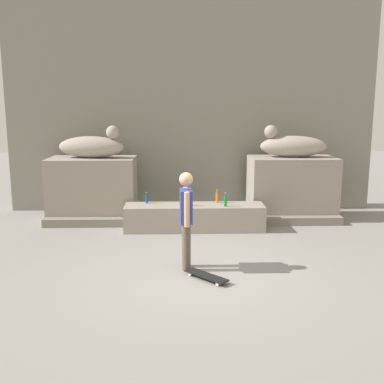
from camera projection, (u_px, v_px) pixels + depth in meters
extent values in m
plane|color=gray|center=(200.00, 271.00, 7.71)|extent=(40.00, 40.00, 0.00)
cube|color=gray|center=(191.00, 90.00, 11.97)|extent=(9.54, 0.60, 6.32)
cube|color=gray|center=(93.00, 189.00, 11.14)|extent=(2.07, 1.18, 1.51)
cube|color=gray|center=(292.00, 187.00, 11.29)|extent=(2.07, 1.18, 1.51)
ellipsoid|color=#9F9688|center=(91.00, 147.00, 10.95)|extent=(1.67, 0.80, 0.52)
sphere|color=#9F9688|center=(113.00, 132.00, 10.82)|extent=(0.32, 0.32, 0.32)
ellipsoid|color=#9F9688|center=(293.00, 146.00, 11.10)|extent=(1.64, 0.70, 0.52)
sphere|color=#9F9688|center=(271.00, 132.00, 11.06)|extent=(0.32, 0.32, 0.32)
cube|color=gray|center=(194.00, 217.00, 10.25)|extent=(3.12, 0.74, 0.57)
cylinder|color=brown|center=(187.00, 247.00, 7.68)|extent=(0.14, 0.14, 0.82)
cylinder|color=brown|center=(186.00, 244.00, 7.88)|extent=(0.14, 0.14, 0.82)
cube|color=#333F99|center=(186.00, 206.00, 7.65)|extent=(0.21, 0.37, 0.56)
sphere|color=tan|center=(186.00, 179.00, 7.56)|extent=(0.23, 0.23, 0.23)
cylinder|color=tan|center=(187.00, 210.00, 7.43)|extent=(0.09, 0.09, 0.58)
cylinder|color=tan|center=(185.00, 204.00, 7.87)|extent=(0.09, 0.09, 0.58)
cube|color=black|center=(206.00, 276.00, 7.34)|extent=(0.70, 0.71, 0.02)
cylinder|color=white|center=(190.00, 274.00, 7.50)|extent=(0.06, 0.06, 0.06)
cylinder|color=white|center=(196.00, 272.00, 7.60)|extent=(0.06, 0.06, 0.06)
cylinder|color=white|center=(218.00, 284.00, 7.09)|extent=(0.06, 0.06, 0.06)
cylinder|color=white|center=(223.00, 282.00, 7.19)|extent=(0.06, 0.06, 0.06)
cylinder|color=silver|center=(186.00, 200.00, 10.09)|extent=(0.06, 0.06, 0.25)
cylinder|color=silver|center=(186.00, 193.00, 10.06)|extent=(0.03, 0.03, 0.06)
cylinder|color=yellow|center=(186.00, 192.00, 10.05)|extent=(0.03, 0.03, 0.01)
cylinder|color=#1E722D|center=(225.00, 201.00, 10.03)|extent=(0.06, 0.06, 0.23)
cylinder|color=#1E722D|center=(225.00, 195.00, 10.00)|extent=(0.03, 0.03, 0.06)
cylinder|color=yellow|center=(226.00, 193.00, 10.00)|extent=(0.03, 0.03, 0.01)
cylinder|color=#194C99|center=(147.00, 199.00, 10.37)|extent=(0.06, 0.06, 0.18)
cylinder|color=#194C99|center=(147.00, 194.00, 10.35)|extent=(0.03, 0.03, 0.06)
cylinder|color=yellow|center=(146.00, 192.00, 10.34)|extent=(0.03, 0.03, 0.01)
cylinder|color=orange|center=(217.00, 198.00, 10.42)|extent=(0.06, 0.06, 0.23)
cylinder|color=orange|center=(217.00, 191.00, 10.39)|extent=(0.03, 0.03, 0.06)
cylinder|color=yellow|center=(217.00, 190.00, 10.39)|extent=(0.03, 0.03, 0.01)
cube|color=gray|center=(194.00, 220.00, 10.74)|extent=(6.97, 0.50, 0.19)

